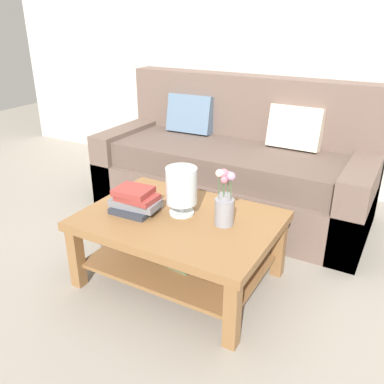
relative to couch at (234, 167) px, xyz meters
The scene contains 7 objects.
ground_plane 0.92m from the couch, 85.25° to the right, with size 10.00×10.00×0.00m, color gray.
back_wall 1.28m from the couch, 85.07° to the left, with size 6.40×0.12×2.70m, color beige.
couch is the anchor object (origin of this frame).
coffee_table 1.10m from the couch, 82.70° to the right, with size 1.12×0.81×0.43m.
book_stack_main 1.17m from the couch, 96.28° to the right, with size 0.30×0.22×0.14m.
glass_hurricane_vase 1.08m from the couch, 82.88° to the right, with size 0.18×0.18×0.29m.
flower_pitcher 1.14m from the couch, 68.83° to the right, with size 0.11×0.11×0.33m.
Camera 1 is at (1.18, -2.05, 1.53)m, focal length 38.22 mm.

